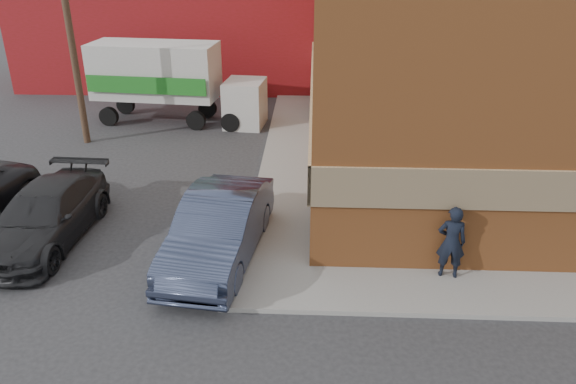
% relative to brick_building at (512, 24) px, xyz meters
% --- Properties ---
extents(ground, '(90.00, 90.00, 0.00)m').
position_rel_brick_building_xyz_m(ground, '(-8.50, -9.00, -4.68)').
color(ground, '#28282B').
rests_on(ground, ground).
extents(brick_building, '(14.25, 18.25, 9.36)m').
position_rel_brick_building_xyz_m(brick_building, '(0.00, 0.00, 0.00)').
color(brick_building, '#AA5C2B').
rests_on(brick_building, ground).
extents(sidewalk_south, '(16.00, 1.80, 0.12)m').
position_rel_brick_building_xyz_m(sidewalk_south, '(-1.00, -9.90, -4.62)').
color(sidewalk_south, gray).
rests_on(sidewalk_south, ground).
extents(sidewalk_west, '(1.80, 18.00, 0.12)m').
position_rel_brick_building_xyz_m(sidewalk_west, '(-7.90, 0.00, -4.62)').
color(sidewalk_west, gray).
rests_on(sidewalk_west, ground).
extents(warehouse, '(16.30, 8.30, 5.60)m').
position_rel_brick_building_xyz_m(warehouse, '(-14.50, 11.00, -1.87)').
color(warehouse, maroon).
rests_on(warehouse, ground).
extents(utility_pole, '(2.00, 0.26, 9.00)m').
position_rel_brick_building_xyz_m(utility_pole, '(-16.00, 0.00, 0.06)').
color(utility_pole, '#4A3425').
rests_on(utility_pole, ground).
extents(man, '(0.71, 0.51, 1.84)m').
position_rel_brick_building_xyz_m(man, '(-3.67, -9.25, -3.64)').
color(man, black).
rests_on(man, sidewalk_south).
extents(sedan, '(2.44, 5.38, 1.71)m').
position_rel_brick_building_xyz_m(sedan, '(-9.30, -8.50, -3.83)').
color(sedan, '#303750').
rests_on(sedan, ground).
extents(suv_b, '(2.30, 5.19, 1.48)m').
position_rel_brick_building_xyz_m(suv_b, '(-14.11, -7.78, -3.94)').
color(suv_b, black).
rests_on(suv_b, ground).
extents(box_truck, '(7.10, 2.75, 3.42)m').
position_rel_brick_building_xyz_m(box_truck, '(-13.11, 2.79, -2.71)').
color(box_truck, beige).
rests_on(box_truck, ground).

